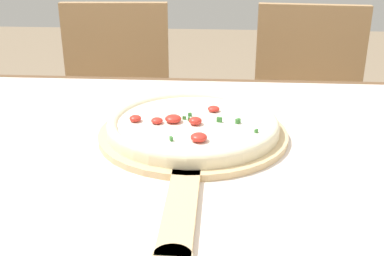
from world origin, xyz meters
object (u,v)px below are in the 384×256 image
at_px(pizza_peel, 192,139).
at_px(chair_left, 116,111).
at_px(pizza, 193,124).
at_px(chair_right, 306,115).

height_order(pizza_peel, chair_left, chair_left).
height_order(pizza, chair_left, chair_left).
bearing_deg(pizza, chair_right, 65.47).
distance_m(pizza_peel, chair_right, 0.91).
bearing_deg(chair_right, pizza, -109.50).
relative_size(pizza_peel, chair_left, 0.66).
height_order(pizza_peel, pizza, pizza).
bearing_deg(pizza, chair_left, 113.13).
xyz_separation_m(pizza_peel, pizza, (-0.00, 0.03, 0.02)).
xyz_separation_m(pizza_peel, chair_right, (0.35, 0.80, -0.25)).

